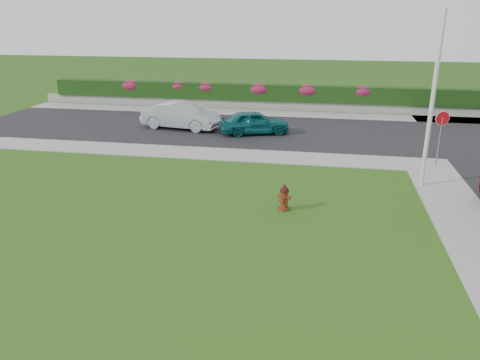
% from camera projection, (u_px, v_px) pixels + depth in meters
% --- Properties ---
extents(ground, '(120.00, 120.00, 0.00)m').
position_uv_depth(ground, '(228.00, 247.00, 13.15)').
color(ground, black).
rests_on(ground, ground).
extents(street_far, '(26.00, 8.00, 0.04)m').
position_uv_depth(street_far, '(193.00, 128.00, 26.98)').
color(street_far, black).
rests_on(street_far, ground).
extents(sidewalk_far, '(24.00, 2.00, 0.04)m').
position_uv_depth(sidewalk_far, '(144.00, 150.00, 22.51)').
color(sidewalk_far, gray).
rests_on(sidewalk_far, ground).
extents(curb_corner, '(2.00, 2.00, 0.04)m').
position_uv_depth(curb_corner, '(428.00, 165.00, 20.30)').
color(curb_corner, gray).
rests_on(curb_corner, ground).
extents(sidewalk_beyond, '(34.00, 2.00, 0.04)m').
position_uv_depth(sidewalk_beyond, '(272.00, 113.00, 30.94)').
color(sidewalk_beyond, gray).
rests_on(sidewalk_beyond, ground).
extents(retaining_wall, '(34.00, 0.40, 0.60)m').
position_uv_depth(retaining_wall, '(274.00, 105.00, 32.23)').
color(retaining_wall, gray).
rests_on(retaining_wall, ground).
extents(hedge, '(32.00, 0.90, 1.10)m').
position_uv_depth(hedge, '(275.00, 93.00, 32.04)').
color(hedge, black).
rests_on(hedge, retaining_wall).
extents(fire_hydrant, '(0.46, 0.44, 0.89)m').
position_uv_depth(fire_hydrant, '(284.00, 198.00, 15.53)').
color(fire_hydrant, '#4C180B').
rests_on(fire_hydrant, ground).
extents(sedan_teal, '(4.02, 2.67, 1.27)m').
position_uv_depth(sedan_teal, '(255.00, 122.00, 25.37)').
color(sedan_teal, '#0C575C').
rests_on(sedan_teal, street_far).
extents(sedan_silver, '(4.69, 2.31, 1.48)m').
position_uv_depth(sedan_silver, '(181.00, 116.00, 26.52)').
color(sedan_silver, '#B2B5BA').
rests_on(sedan_silver, street_far).
extents(utility_pole, '(0.16, 0.16, 6.38)m').
position_uv_depth(utility_pole, '(432.00, 103.00, 16.81)').
color(utility_pole, silver).
rests_on(utility_pole, ground).
extents(stop_sign, '(0.63, 0.21, 2.41)m').
position_uv_depth(stop_sign, '(442.00, 126.00, 19.68)').
color(stop_sign, slate).
rests_on(stop_sign, ground).
extents(flower_clump_a, '(1.54, 0.99, 0.77)m').
position_uv_depth(flower_clump_a, '(131.00, 85.00, 33.64)').
color(flower_clump_a, '#B11E56').
rests_on(flower_clump_a, hedge).
extents(flower_clump_b, '(1.31, 0.84, 0.65)m').
position_uv_depth(flower_clump_b, '(179.00, 86.00, 33.02)').
color(flower_clump_b, '#B11E56').
rests_on(flower_clump_b, hedge).
extents(flower_clump_c, '(1.41, 0.91, 0.70)m').
position_uv_depth(flower_clump_c, '(207.00, 87.00, 32.68)').
color(flower_clump_c, '#B11E56').
rests_on(flower_clump_c, hedge).
extents(flower_clump_d, '(1.57, 1.01, 0.79)m').
position_uv_depth(flower_clump_d, '(259.00, 89.00, 32.05)').
color(flower_clump_d, '#B11E56').
rests_on(flower_clump_d, hedge).
extents(flower_clump_e, '(1.56, 1.00, 0.78)m').
position_uv_depth(flower_clump_e, '(307.00, 90.00, 31.49)').
color(flower_clump_e, '#B11E56').
rests_on(flower_clump_e, hedge).
extents(flower_clump_f, '(1.45, 0.93, 0.73)m').
position_uv_depth(flower_clump_f, '(363.00, 91.00, 30.87)').
color(flower_clump_f, '#B11E56').
rests_on(flower_clump_f, hedge).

